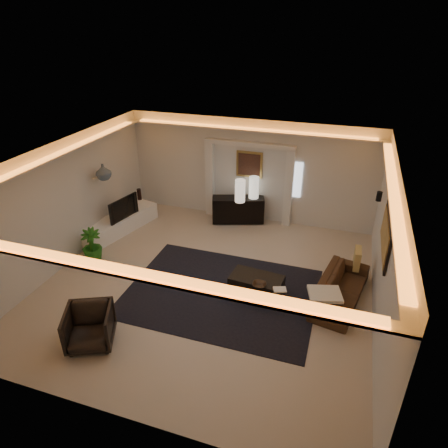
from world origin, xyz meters
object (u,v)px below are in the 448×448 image
(sofa, at_px, (341,288))
(coffee_table, at_px, (256,285))
(console, at_px, (238,209))
(armchair, at_px, (90,327))

(sofa, bearing_deg, coffee_table, 111.06)
(console, bearing_deg, armchair, -120.52)
(console, distance_m, sofa, 4.10)
(sofa, xyz_separation_m, armchair, (-4.20, -2.69, 0.08))
(coffee_table, bearing_deg, sofa, 15.86)
(console, xyz_separation_m, sofa, (3.03, -2.76, -0.11))
(sofa, bearing_deg, console, 58.54)
(console, distance_m, coffee_table, 3.34)
(sofa, bearing_deg, armchair, 133.47)
(sofa, relative_size, armchair, 2.44)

